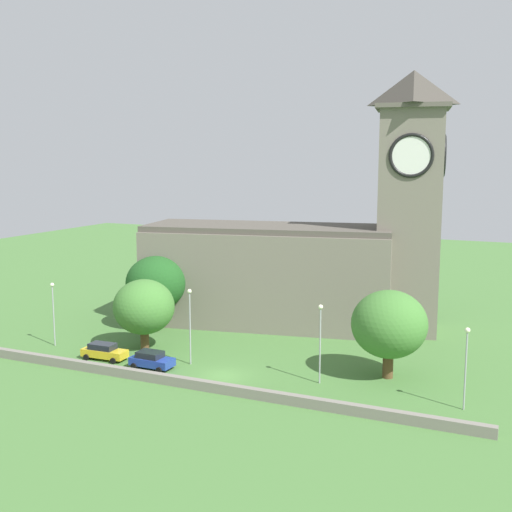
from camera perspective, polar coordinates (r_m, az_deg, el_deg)
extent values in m
plane|color=#477538|center=(74.66, 2.32, -7.16)|extent=(200.00, 200.00, 0.00)
cube|color=slate|center=(79.46, 1.10, -1.89)|extent=(31.65, 16.44, 11.60)
cube|color=#524C43|center=(78.57, 1.11, 2.52)|extent=(31.48, 15.56, 0.70)
cube|color=slate|center=(76.64, 13.50, 2.89)|extent=(8.17, 8.17, 25.92)
cube|color=#5B554B|center=(76.49, 13.86, 12.78)|extent=(9.47, 9.47, 0.50)
pyramid|color=#403C35|center=(76.69, 13.92, 14.40)|extent=(8.58, 8.58, 3.86)
cylinder|color=white|center=(72.70, 13.71, 8.72)|extent=(4.44, 0.92, 4.50)
torus|color=black|center=(72.70, 13.71, 8.72)|extent=(4.89, 1.27, 4.90)
cylinder|color=white|center=(76.36, 16.42, 8.60)|extent=(0.92, 4.44, 4.50)
torus|color=black|center=(76.36, 16.42, 8.60)|extent=(1.27, 4.89, 4.90)
cube|color=gray|center=(58.03, -4.77, -11.44)|extent=(49.32, 0.70, 0.90)
cube|color=gold|center=(67.87, -13.38, -8.43)|extent=(4.82, 1.90, 0.76)
cube|color=#1E232B|center=(67.81, -13.57, -7.85)|extent=(2.72, 1.62, 0.60)
cylinder|color=black|center=(67.78, -11.81, -8.73)|extent=(0.62, 0.33, 0.61)
cylinder|color=black|center=(66.42, -12.65, -9.13)|extent=(0.62, 0.33, 0.61)
cylinder|color=black|center=(69.57, -14.06, -8.36)|extent=(0.62, 0.33, 0.61)
cylinder|color=black|center=(68.24, -14.91, -8.73)|extent=(0.62, 0.33, 0.61)
cube|color=#233D9E|center=(64.23, -9.28, -9.29)|extent=(4.34, 2.02, 0.77)
cube|color=#1E232B|center=(64.14, -9.46, -8.67)|extent=(2.44, 1.75, 0.61)
cylinder|color=black|center=(64.34, -7.69, -9.58)|extent=(0.62, 0.36, 0.61)
cylinder|color=black|center=(62.81, -8.65, -10.06)|extent=(0.62, 0.36, 0.61)
cylinder|color=black|center=(65.90, -9.86, -9.18)|extent=(0.62, 0.36, 0.61)
cylinder|color=black|center=(64.40, -10.85, -9.64)|extent=(0.62, 0.36, 0.61)
cylinder|color=#9EA0A5|center=(73.51, -17.64, -5.16)|extent=(0.14, 0.14, 6.61)
sphere|color=#F4EFCC|center=(72.77, -17.76, -2.47)|extent=(0.44, 0.44, 0.44)
cylinder|color=#9EA0A5|center=(64.10, -5.91, -6.52)|extent=(0.14, 0.14, 7.25)
sphere|color=#F4EFCC|center=(63.21, -5.97, -3.15)|extent=(0.44, 0.44, 0.44)
cylinder|color=#9EA0A5|center=(58.84, 5.74, -8.06)|extent=(0.14, 0.14, 6.95)
sphere|color=#F4EFCC|center=(57.88, 5.80, -4.56)|extent=(0.44, 0.44, 0.44)
cylinder|color=#9EA0A5|center=(55.37, 18.22, -9.79)|extent=(0.14, 0.14, 6.50)
sphere|color=#F4EFCC|center=(54.39, 18.39, -6.32)|extent=(0.44, 0.44, 0.44)
cylinder|color=brown|center=(70.45, -9.92, -7.33)|extent=(0.92, 0.92, 2.22)
ellipsoid|color=#427A33|center=(69.55, -9.99, -4.49)|extent=(6.58, 6.58, 5.92)
cylinder|color=brown|center=(78.35, -8.86, -5.39)|extent=(1.01, 1.01, 2.94)
ellipsoid|color=#1E511E|center=(77.45, -8.93, -2.39)|extent=(7.21, 7.21, 6.49)
cylinder|color=brown|center=(61.89, 11.71, -9.49)|extent=(0.99, 0.99, 2.54)
ellipsoid|color=#427A33|center=(60.79, 11.82, -5.98)|extent=(7.07, 7.07, 6.36)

